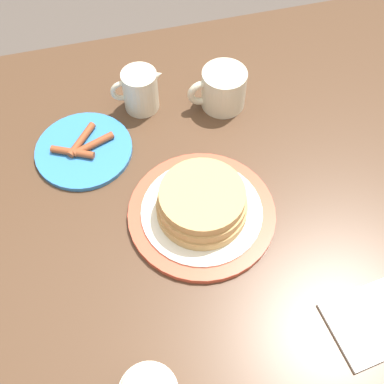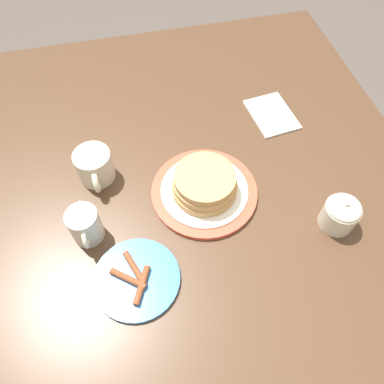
{
  "view_description": "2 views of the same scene",
  "coord_description": "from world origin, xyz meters",
  "views": [
    {
      "loc": [
        0.17,
        0.39,
        1.5
      ],
      "look_at": [
        0.06,
        -0.06,
        0.79
      ],
      "focal_mm": 45.0,
      "sensor_mm": 36.0,
      "label": 1
    },
    {
      "loc": [
        0.53,
        -0.17,
        1.54
      ],
      "look_at": [
        0.06,
        -0.06,
        0.79
      ],
      "focal_mm": 35.0,
      "sensor_mm": 36.0,
      "label": 2
    }
  ],
  "objects": [
    {
      "name": "napkin",
      "position": [
        -0.17,
        0.23,
        0.77
      ],
      "size": [
        0.16,
        0.13,
        0.01
      ],
      "color": "white",
      "rests_on": "dining_table"
    },
    {
      "name": "dining_table",
      "position": [
        0.0,
        0.0,
        0.65
      ],
      "size": [
        1.28,
        1.08,
        0.76
      ],
      "color": "#4C3321",
      "rests_on": "ground_plane"
    },
    {
      "name": "side_plate_bacon",
      "position": [
        0.23,
        -0.22,
        0.77
      ],
      "size": [
        0.19,
        0.19,
        0.02
      ],
      "color": "#337AC6",
      "rests_on": "dining_table"
    },
    {
      "name": "coffee_mug",
      "position": [
        -0.06,
        -0.27,
        0.81
      ],
      "size": [
        0.12,
        0.09,
        0.08
      ],
      "color": "beige",
      "rests_on": "dining_table"
    },
    {
      "name": "ground_plane",
      "position": [
        0.0,
        0.0,
        0.0
      ],
      "size": [
        8.0,
        8.0,
        0.0
      ],
      "primitive_type": "plane",
      "color": "#51473F"
    },
    {
      "name": "sugar_bowl",
      "position": [
        0.2,
        0.26,
        0.81
      ],
      "size": [
        0.08,
        0.08,
        0.09
      ],
      "color": "beige",
      "rests_on": "dining_table"
    },
    {
      "name": "creamer_pitcher",
      "position": [
        0.1,
        -0.31,
        0.81
      ],
      "size": [
        0.11,
        0.07,
        0.1
      ],
      "color": "beige",
      "rests_on": "dining_table"
    },
    {
      "name": "pancake_plate",
      "position": [
        0.05,
        -0.02,
        0.79
      ],
      "size": [
        0.26,
        0.26,
        0.07
      ],
      "color": "#DB5138",
      "rests_on": "dining_table"
    }
  ]
}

